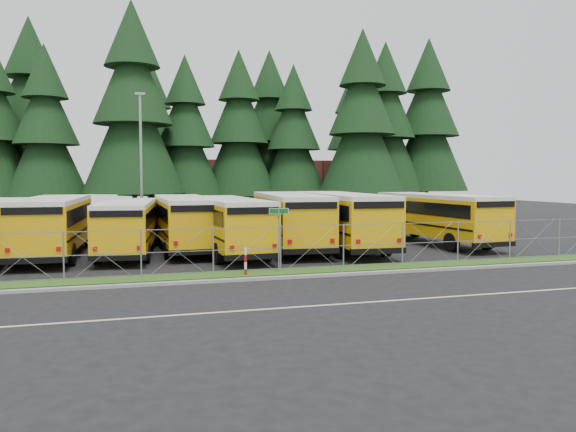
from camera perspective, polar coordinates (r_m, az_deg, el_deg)
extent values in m
plane|color=black|center=(26.30, 0.77, -5.08)|extent=(120.00, 120.00, 0.00)
cube|color=gray|center=(23.38, 3.00, -6.07)|extent=(50.00, 0.25, 0.12)
cube|color=#164012|center=(24.69, 1.92, -5.60)|extent=(50.00, 1.40, 0.06)
cube|color=beige|center=(18.93, 7.95, -8.68)|extent=(50.00, 0.12, 0.01)
cube|color=maroon|center=(66.25, -4.39, 3.00)|extent=(22.00, 10.00, 6.00)
cylinder|color=gray|center=(24.18, -0.94, -2.53)|extent=(0.06, 0.06, 2.80)
cube|color=#0C5A1A|center=(24.07, -0.94, 0.50)|extent=(0.75, 0.32, 0.22)
cube|color=white|center=(24.07, -0.94, 0.50)|extent=(0.79, 0.33, 0.26)
cube|color=#0C5A1A|center=(24.09, -0.94, -0.07)|extent=(0.23, 0.52, 0.18)
cylinder|color=#B20C0C|center=(23.55, -4.33, -4.68)|extent=(0.11, 0.11, 1.20)
cylinder|color=gray|center=(41.79, -14.69, 5.04)|extent=(0.20, 0.20, 10.00)
cube|color=gray|center=(42.19, -14.81, 11.91)|extent=(0.70, 0.35, 0.18)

